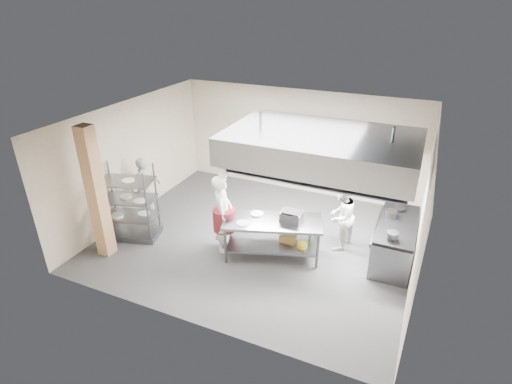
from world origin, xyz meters
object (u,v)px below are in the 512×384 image
at_px(island, 272,238).
at_px(chef_plating, 145,189).
at_px(pass_rack, 130,203).
at_px(griddle, 291,216).
at_px(cooking_range, 395,242).
at_px(chef_head, 223,214).
at_px(stockpot, 391,214).
at_px(chef_line, 341,216).

xyz_separation_m(island, chef_plating, (-3.57, 0.25, 0.39)).
xyz_separation_m(pass_rack, griddle, (3.75, 0.73, 0.11)).
relative_size(cooking_range, chef_head, 1.09).
bearing_deg(stockpot, griddle, -151.97).
bearing_deg(pass_rack, chef_plating, 87.58).
relative_size(cooking_range, stockpot, 8.11).
bearing_deg(chef_head, cooking_range, -93.75).
xyz_separation_m(island, chef_line, (1.28, 0.95, 0.36)).
bearing_deg(pass_rack, griddle, -4.82).
bearing_deg(pass_rack, island, -6.10).
relative_size(chef_plating, stockpot, 6.89).
xyz_separation_m(chef_plating, griddle, (3.95, -0.10, 0.17)).
xyz_separation_m(chef_head, griddle, (1.50, 0.32, 0.10)).
xyz_separation_m(pass_rack, cooking_range, (5.88, 1.58, -0.49)).
xyz_separation_m(cooking_range, chef_line, (-1.22, -0.05, 0.39)).
xyz_separation_m(island, pass_rack, (-3.37, -0.58, 0.45)).
relative_size(island, chef_head, 1.16).
xyz_separation_m(pass_rack, chef_plating, (-0.20, 0.83, -0.06)).
bearing_deg(stockpot, island, -152.93).
bearing_deg(stockpot, pass_rack, -162.74).
relative_size(pass_rack, chef_line, 1.12).
xyz_separation_m(chef_line, chef_plating, (-4.86, -0.70, 0.04)).
distance_m(island, chef_head, 1.22).
relative_size(cooking_range, griddle, 4.55).
height_order(chef_head, stockpot, chef_head).
bearing_deg(cooking_range, chef_head, -162.11).
height_order(chef_line, stockpot, chef_line).
relative_size(chef_line, chef_plating, 0.95).
height_order(pass_rack, stockpot, pass_rack).
relative_size(chef_head, chef_plating, 1.08).
height_order(chef_plating, stockpot, chef_plating).
distance_m(pass_rack, stockpot, 5.96).
bearing_deg(chef_plating, griddle, 98.31).
bearing_deg(griddle, chef_head, -167.80).
distance_m(chef_plating, stockpot, 5.97).
height_order(cooking_range, stockpot, stockpot).
bearing_deg(chef_head, pass_rack, 78.74).
relative_size(pass_rack, cooking_range, 0.91).
bearing_deg(island, chef_line, 17.90).
height_order(chef_head, chef_plating, chef_head).
height_order(island, chef_head, chef_head).
distance_m(pass_rack, griddle, 3.82).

